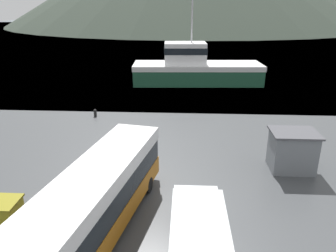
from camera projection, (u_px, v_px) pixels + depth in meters
water_surface at (184, 29)px, 144.23m from camera, size 240.00×240.00×0.00m
tour_bus at (97, 199)px, 14.47m from camera, size 4.59×11.62×3.29m
delivery_van at (198, 235)px, 13.01m from camera, size 2.17×6.32×2.45m
fishing_boat at (195, 68)px, 43.52m from camera, size 17.15×6.43×11.36m
storage_bin at (4, 210)px, 15.93m from camera, size 1.47×1.52×1.02m
dock_kiosk at (292, 151)px, 20.60m from camera, size 2.87×2.31×2.56m
mooring_bollard at (95, 112)px, 30.87m from camera, size 0.31×0.31×0.68m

